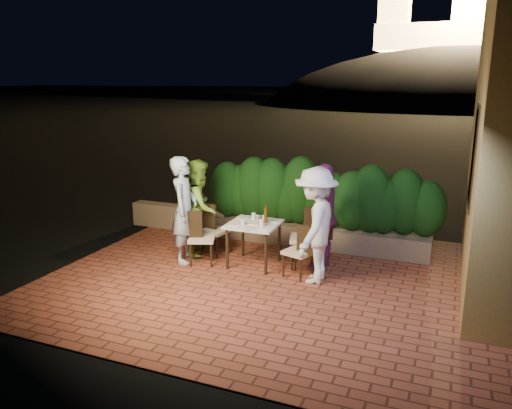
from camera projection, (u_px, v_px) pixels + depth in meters
The scene contains 31 objects.
ground at pixel (263, 290), 7.62m from camera, with size 400.00×400.00×0.00m, color black.
terrace_floor at pixel (274, 282), 8.08m from camera, with size 7.00×6.00×0.15m, color brown.
window_pane at pixel (476, 156), 7.44m from camera, with size 0.08×1.00×1.40m, color black.
window_frame at pixel (475, 156), 7.45m from camera, with size 0.06×1.15×1.55m, color black.
planter at pixel (316, 236), 9.56m from camera, with size 4.20×0.55×0.40m, color #7B674E.
hedge at pixel (318, 198), 9.38m from camera, with size 4.00×0.70×1.10m, color #10360F, non-canonical shape.
parapet at pixel (180, 217), 10.64m from camera, with size 2.20×0.30×0.50m, color #7B674E.
hill at pixel (454, 138), 61.77m from camera, with size 52.00×40.00×22.00m, color black.
fortress at pixel (466, 14), 58.23m from camera, with size 26.00×8.00×8.00m, color #FFCC7A, non-canonical shape.
dining_table at pixel (254, 244), 8.53m from camera, with size 0.84×0.84×0.75m, color white, non-canonical shape.
plate_nw at pixel (234, 224), 8.34m from camera, with size 0.20×0.20×0.01m, color white.
plate_sw at pixel (243, 217), 8.77m from camera, with size 0.23×0.23×0.01m, color white.
plate_ne at pixel (265, 228), 8.12m from camera, with size 0.20×0.20×0.01m, color white.
plate_se at pixel (276, 221), 8.54m from camera, with size 0.24×0.24×0.01m, color white.
plate_centre at pixel (254, 223), 8.39m from camera, with size 0.20×0.20×0.01m, color white.
plate_front at pixel (249, 228), 8.12m from camera, with size 0.21×0.21×0.01m, color white.
glass_nw at pixel (243, 221), 8.33m from camera, with size 0.06×0.06×0.11m, color silver.
glass_sw at pixel (254, 216), 8.64m from camera, with size 0.07×0.07×0.12m, color silver.
glass_ne at pixel (262, 222), 8.25m from camera, with size 0.07×0.07×0.12m, color silver.
glass_se at pixel (264, 218), 8.56m from camera, with size 0.06×0.06×0.10m, color silver.
beer_bottle at pixel (266, 214), 8.40m from camera, with size 0.06×0.06×0.32m, color #482E0C, non-canonical shape.
bowl at pixel (256, 217), 8.73m from camera, with size 0.16×0.16×0.04m, color white.
chair_left_front at pixel (202, 237), 8.58m from camera, with size 0.43×0.43×0.94m, color black, non-canonical shape.
chair_left_back at pixel (215, 230), 9.04m from camera, with size 0.43×0.43×0.93m, color black, non-canonical shape.
chair_right_front at pixel (298, 251), 8.00m from camera, with size 0.41×0.41×0.88m, color black, non-canonical shape.
chair_right_back at pixel (305, 237), 8.42m from camera, with size 0.49×0.49×1.05m, color black, non-canonical shape.
diner_blue at pixel (184, 210), 8.59m from camera, with size 0.68×0.44×1.86m, color #A4BCD3.
diner_green at pixel (200, 207), 9.03m from camera, with size 0.84×0.66×1.74m, color #84BF3B.
diner_white at pixel (315, 226), 7.71m from camera, with size 1.18×0.68×1.83m, color silver.
diner_purple at pixel (324, 217), 8.27m from camera, with size 1.05×0.44×1.79m, color #77276A.
parapet_lamp at pixel (195, 204), 10.43m from camera, with size 0.10×0.10×0.14m, color orange.
Camera 1 is at (2.56, -6.59, 3.12)m, focal length 35.00 mm.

